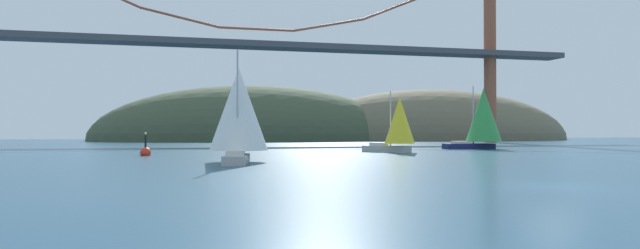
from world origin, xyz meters
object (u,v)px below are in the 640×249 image
Objects in this scene: sailboat_green_sail at (482,117)px; channel_buoy at (145,152)px; sailboat_white_mainsail at (239,111)px; sailboat_yellow_sail at (398,124)px.

channel_buoy is at bearing -165.54° from sailboat_green_sail.
sailboat_green_sail is at bearing 35.46° from sailboat_white_mainsail.
sailboat_white_mainsail is 17.35m from channel_buoy.
sailboat_green_sail is 20.06m from sailboat_yellow_sail.
channel_buoy is (-45.39, -11.71, -4.20)m from sailboat_green_sail.
sailboat_yellow_sail reaches higher than channel_buoy.
sailboat_green_sail reaches higher than sailboat_yellow_sail.
sailboat_green_sail reaches higher than sailboat_white_mainsail.
sailboat_green_sail is at bearing 14.46° from channel_buoy.
channel_buoy is (-7.91, 14.99, -3.69)m from sailboat_white_mainsail.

